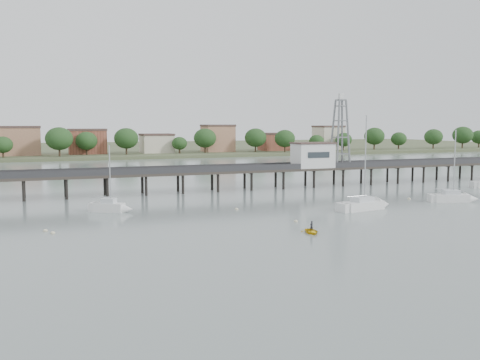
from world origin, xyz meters
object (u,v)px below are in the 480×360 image
(sailboat_d, at_px, (458,198))
(sailboat_c, at_px, (370,205))
(sailboat_b, at_px, (114,207))
(yellow_dinghy, at_px, (311,233))
(pier, at_px, (198,172))
(lattice_tower, at_px, (340,133))

(sailboat_d, bearing_deg, sailboat_c, -157.66)
(sailboat_b, height_order, yellow_dinghy, sailboat_b)
(pier, xyz_separation_m, sailboat_d, (37.26, -28.41, -3.15))
(sailboat_b, distance_m, sailboat_d, 56.62)
(pier, bearing_deg, yellow_dinghy, -87.71)
(sailboat_c, relative_size, sailboat_b, 1.47)
(pier, distance_m, yellow_dinghy, 42.94)
(lattice_tower, distance_m, sailboat_c, 33.88)
(sailboat_b, relative_size, sailboat_d, 0.81)
(yellow_dinghy, bearing_deg, sailboat_d, 31.94)
(pier, height_order, yellow_dinghy, pier)
(pier, xyz_separation_m, yellow_dinghy, (1.71, -42.74, -3.79))
(sailboat_b, height_order, sailboat_d, sailboat_d)
(sailboat_b, bearing_deg, sailboat_d, 22.28)
(yellow_dinghy, bearing_deg, lattice_tower, 65.11)
(pier, bearing_deg, sailboat_b, -135.14)
(sailboat_d, bearing_deg, sailboat_b, -171.76)
(sailboat_c, height_order, sailboat_b, sailboat_c)
(yellow_dinghy, bearing_deg, sailboat_c, 47.25)
(lattice_tower, relative_size, sailboat_b, 1.49)
(lattice_tower, distance_m, sailboat_b, 54.25)
(pier, xyz_separation_m, sailboat_b, (-18.46, -18.37, -3.14))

